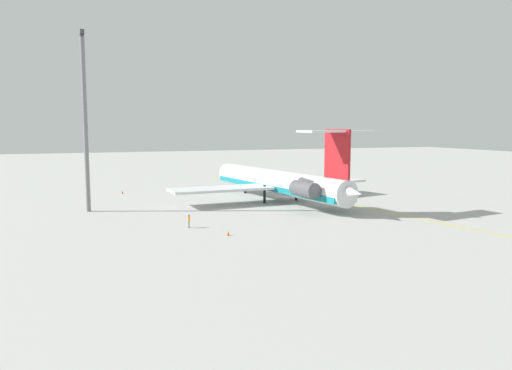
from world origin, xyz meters
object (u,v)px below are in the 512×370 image
at_px(main_jetliner, 281,182).
at_px(light_mast, 85,115).
at_px(ground_crew_near_nose, 189,219).
at_px(safety_cone_wingtip, 228,233).
at_px(safety_cone_nose, 122,192).
at_px(ground_crew_near_tail, 290,178).

height_order(main_jetliner, light_mast, light_mast).
bearing_deg(ground_crew_near_nose, light_mast, 138.53).
bearing_deg(safety_cone_wingtip, light_mast, 31.73).
relative_size(safety_cone_nose, light_mast, 0.02).
bearing_deg(ground_crew_near_tail, safety_cone_nose, -18.28).
distance_m(ground_crew_near_tail, safety_cone_nose, 40.07).
bearing_deg(safety_cone_wingtip, main_jetliner, -36.26).
bearing_deg(main_jetliner, ground_crew_near_nose, 120.62).
distance_m(ground_crew_near_nose, light_mast, 25.95).
relative_size(safety_cone_nose, safety_cone_wingtip, 1.00).
distance_m(ground_crew_near_nose, ground_crew_near_tail, 56.59).
xyz_separation_m(safety_cone_nose, safety_cone_wingtip, (-44.54, -8.08, 0.00)).
xyz_separation_m(safety_cone_wingtip, light_mast, (24.74, 15.30, 14.81)).
height_order(safety_cone_nose, safety_cone_wingtip, same).
bearing_deg(ground_crew_near_tail, ground_crew_near_nose, 24.50).
bearing_deg(light_mast, main_jetliner, -92.39).
bearing_deg(light_mast, ground_crew_near_tail, -60.78).
relative_size(ground_crew_near_nose, ground_crew_near_tail, 1.02).
distance_m(main_jetliner, light_mast, 34.48).
distance_m(main_jetliner, ground_crew_near_nose, 26.83).
distance_m(ground_crew_near_nose, safety_cone_wingtip, 7.27).
height_order(ground_crew_near_nose, ground_crew_near_tail, ground_crew_near_nose).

